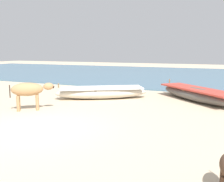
% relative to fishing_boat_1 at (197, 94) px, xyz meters
% --- Properties ---
extents(ground, '(80.00, 80.00, 0.00)m').
position_rel_fishing_boat_1_xyz_m(ground, '(-3.71, -6.20, -0.31)').
color(ground, beige).
extents(sea_water, '(60.00, 20.00, 0.08)m').
position_rel_fishing_boat_1_xyz_m(sea_water, '(-3.71, 12.08, -0.27)').
color(sea_water, slate).
rests_on(sea_water, ground).
extents(fishing_boat_1, '(4.20, 4.08, 0.78)m').
position_rel_fishing_boat_1_xyz_m(fishing_boat_1, '(0.00, 0.00, 0.00)').
color(fishing_boat_1, '#5B5651').
rests_on(fishing_boat_1, ground).
extents(fishing_boat_2, '(4.28, 3.27, 0.76)m').
position_rel_fishing_boat_1_xyz_m(fishing_boat_2, '(-4.18, -1.23, -0.01)').
color(fishing_boat_2, beige).
rests_on(fishing_boat_2, ground).
extents(cow_adult_tan, '(1.42, 1.26, 1.06)m').
position_rel_fishing_boat_1_xyz_m(cow_adult_tan, '(-5.61, -4.51, 0.45)').
color(cow_adult_tan, tan).
rests_on(cow_adult_tan, ground).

